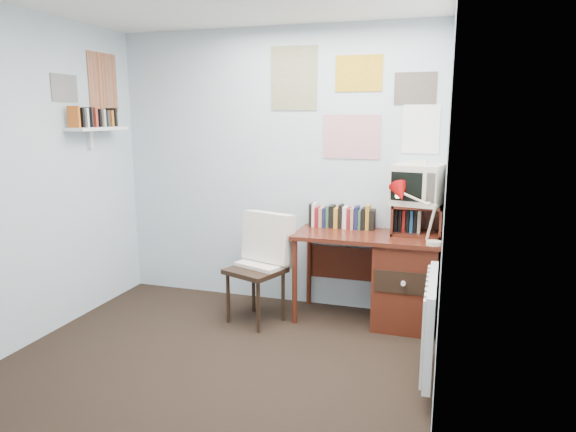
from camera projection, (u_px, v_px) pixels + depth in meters
name	position (u px, v px, depth m)	size (l,w,h in m)	color
ground	(189.00, 390.00, 3.30)	(3.50, 3.50, 0.00)	black
back_wall	(275.00, 169.00, 4.70)	(3.00, 0.02, 2.50)	silver
right_wall	(444.00, 212.00, 2.62)	(0.02, 3.50, 2.50)	silver
desk	(399.00, 278.00, 4.27)	(1.20, 0.55, 0.76)	#501E12
desk_chair	(255.00, 271.00, 4.31)	(0.46, 0.44, 0.90)	black
desk_lamp	(435.00, 219.00, 3.88)	(0.29, 0.25, 0.41)	#A90B0B
tv_riser	(417.00, 220.00, 4.24)	(0.40, 0.30, 0.25)	#501E12
crt_tv	(418.00, 183.00, 4.21)	(0.38, 0.35, 0.36)	beige
book_row	(343.00, 215.00, 4.49)	(0.60, 0.14, 0.22)	#501E12
radiator	(431.00, 323.00, 3.31)	(0.09, 0.80, 0.60)	white
wall_shelf	(97.00, 129.00, 4.42)	(0.20, 0.62, 0.24)	white
posters_back	(352.00, 101.00, 4.37)	(1.20, 0.01, 0.90)	white
posters_left	(85.00, 83.00, 4.37)	(0.01, 0.70, 0.60)	white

